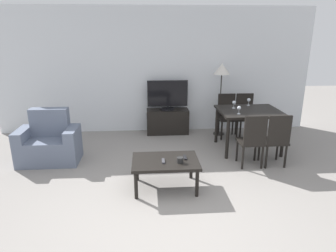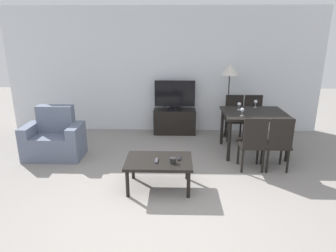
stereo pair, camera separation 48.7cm
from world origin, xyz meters
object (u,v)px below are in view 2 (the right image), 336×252
Objects in this scene: wine_glass_left at (239,105)px; dining_chair_far_left at (235,115)px; wine_glass_right at (242,110)px; remote_primary at (156,161)px; remote_secondary at (179,158)px; dining_chair_near at (253,142)px; cup_white_near at (173,160)px; tv at (175,95)px; dining_chair_far at (254,115)px; dining_table at (254,117)px; dining_chair_near_right at (278,142)px; armchair at (54,140)px; floor_lamp at (230,74)px; coffee_table at (159,163)px; wine_glass_center at (256,102)px; tv_stand at (175,121)px.

dining_chair_far_left is at bearing 85.10° from wine_glass_left.
wine_glass_left is at bearing 85.80° from wine_glass_right.
remote_primary is 1.03× the size of wine_glass_left.
remote_secondary is at bearing -126.79° from wine_glass_left.
remote_primary is (-1.50, -0.65, -0.05)m from dining_chair_near.
dining_chair_near is at bearing 28.97° from cup_white_near.
tv is 1.71m from dining_chair_far.
dining_table is 1.24× the size of dining_chair_far_left.
dining_chair_near_right is at bearing -48.31° from wine_glass_right.
dining_chair_near_right is 1.13m from wine_glass_left.
dining_table is at bearing -34.49° from wine_glass_left.
dining_chair_far is at bearing 49.62° from remote_primary.
floor_lamp is (3.27, 1.21, 1.02)m from armchair.
dining_chair_far is 0.59× the size of floor_lamp.
remote_primary reaches higher than coffee_table.
floor_lamp is at bearing 65.00° from remote_secondary.
dining_chair_near is 1.26m from wine_glass_center.
floor_lamp reaches higher than dining_chair_near.
wine_glass_right is (1.17, -1.33, 0.02)m from tv.
coffee_table is 2.16m from wine_glass_left.
wine_glass_center is at bearing 49.05° from remote_secondary.
cup_white_near is (2.13, -1.19, 0.15)m from armchair.
dining_chair_near_right is at bearing 0.00° from dining_chair_near.
armchair is 3.44m from dining_chair_near.
floor_lamp is at bearing 136.62° from dining_chair_far_left.
coffee_table is at bearing -162.14° from dining_chair_near_right.
dining_chair_near is at bearing 24.87° from remote_secondary.
wine_glass_center is (1.77, 1.76, 0.49)m from coffee_table.
tv_stand is 1.00× the size of dining_chair_near.
armchair is at bearing 155.06° from remote_secondary.
wine_glass_center is (0.30, -0.42, 0.38)m from dining_chair_far_left.
wine_glass_left reaches higher than tv_stand.
dining_chair_far and dining_chair_far_left have the same top height.
cup_white_near is 1.76m from wine_glass_right.
armchair is at bearing 149.13° from remote_primary.
dining_chair_near is at bearing -104.08° from dining_chair_far.
coffee_table is 1.59m from dining_chair_near.
dining_chair_far_left is 6.08× the size of remote_secondary.
dining_chair_near is at bearing -85.57° from floor_lamp.
tv is at bearing 171.79° from floor_lamp.
dining_chair_near_right is at bearing 18.97° from remote_primary.
armchair is 0.65× the size of floor_lamp.
dining_chair_far is (1.86, 2.18, 0.11)m from coffee_table.
dining_chair_far is 10.05× the size of cup_white_near.
remote_secondary is (0.32, 0.10, 0.00)m from remote_primary.
wine_glass_left is 1.00× the size of wine_glass_center.
wine_glass_right reaches higher than cup_white_near.
remote_secondary is (0.08, -2.41, 0.18)m from tv_stand.
wine_glass_right reaches higher than dining_chair_near_right.
cup_white_near reaches higher than coffee_table.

